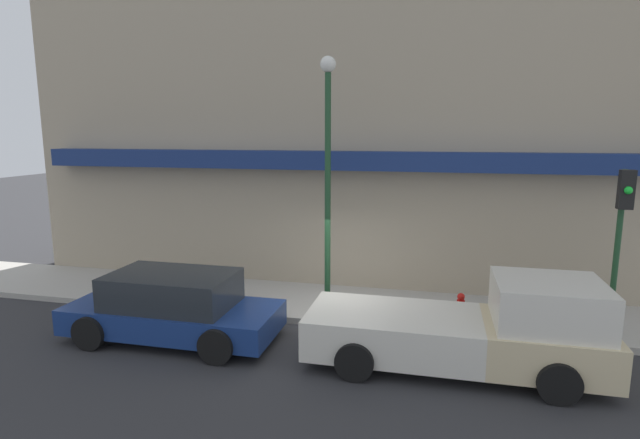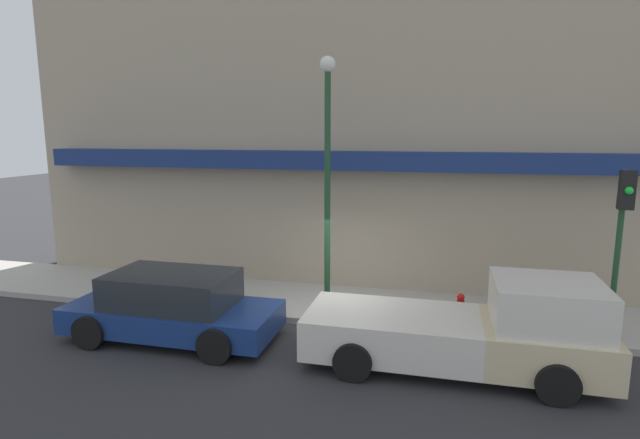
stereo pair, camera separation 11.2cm
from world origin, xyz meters
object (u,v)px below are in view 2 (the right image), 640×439
(pickup_truck, at_px, (473,330))
(traffic_light, at_px, (622,224))
(street_lamp, at_px, (327,160))
(fire_hydrant, at_px, (460,309))
(parked_car, at_px, (173,306))

(pickup_truck, height_order, traffic_light, traffic_light)
(pickup_truck, relative_size, street_lamp, 0.93)
(pickup_truck, xyz_separation_m, street_lamp, (-3.25, 1.80, 3.06))
(pickup_truck, relative_size, traffic_light, 1.55)
(fire_hydrant, xyz_separation_m, traffic_light, (3.10, -0.14, 2.13))
(fire_hydrant, bearing_deg, traffic_light, -2.52)
(pickup_truck, relative_size, parked_car, 1.21)
(pickup_truck, xyz_separation_m, fire_hydrant, (-0.15, 2.01, -0.30))
(pickup_truck, bearing_deg, parked_car, -177.96)
(street_lamp, bearing_deg, fire_hydrant, 3.92)
(pickup_truck, distance_m, traffic_light, 3.94)
(pickup_truck, height_order, parked_car, pickup_truck)
(fire_hydrant, bearing_deg, street_lamp, -176.08)
(parked_car, bearing_deg, traffic_light, 10.95)
(pickup_truck, xyz_separation_m, parked_car, (-6.31, 0.00, -0.08))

